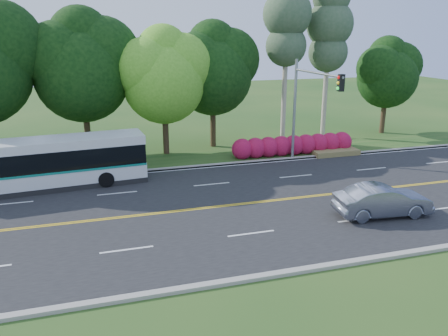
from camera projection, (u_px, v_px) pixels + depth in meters
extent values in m
plane|color=#204818|center=(238.00, 205.00, 22.98)|extent=(120.00, 120.00, 0.00)
cube|color=black|center=(238.00, 205.00, 22.98)|extent=(60.00, 14.00, 0.02)
cube|color=#9A958B|center=(205.00, 166.00, 29.52)|extent=(60.00, 0.30, 0.15)
cube|color=#9A958B|center=(296.00, 271.00, 16.40)|extent=(60.00, 0.30, 0.15)
cube|color=#204818|center=(199.00, 159.00, 31.22)|extent=(60.00, 4.00, 0.10)
cube|color=gold|center=(238.00, 205.00, 22.90)|extent=(57.00, 0.10, 0.00)
cube|color=gold|center=(237.00, 204.00, 23.05)|extent=(57.00, 0.10, 0.00)
cube|color=silver|center=(127.00, 250.00, 18.16)|extent=(2.20, 0.12, 0.00)
cube|color=silver|center=(251.00, 233.00, 19.63)|extent=(2.20, 0.12, 0.00)
cube|color=silver|center=(358.00, 219.00, 21.11)|extent=(2.20, 0.12, 0.00)
cube|color=silver|center=(11.00, 203.00, 23.10)|extent=(2.20, 0.12, 0.00)
cube|color=silver|center=(117.00, 193.00, 24.58)|extent=(2.20, 0.12, 0.00)
cube|color=silver|center=(212.00, 184.00, 26.05)|extent=(2.20, 0.12, 0.00)
cube|color=silver|center=(296.00, 176.00, 27.53)|extent=(2.20, 0.12, 0.00)
cube|color=silver|center=(371.00, 169.00, 29.00)|extent=(2.20, 0.12, 0.00)
cube|color=silver|center=(440.00, 162.00, 30.48)|extent=(2.20, 0.12, 0.00)
cube|color=silver|center=(206.00, 168.00, 29.26)|extent=(57.00, 0.12, 0.00)
cube|color=silver|center=(293.00, 268.00, 16.69)|extent=(57.00, 0.12, 0.00)
cylinder|color=#302115|center=(88.00, 133.00, 31.45)|extent=(0.44, 0.44, 3.60)
sphere|color=black|center=(82.00, 75.00, 30.23)|extent=(6.60, 6.60, 6.60)
sphere|color=black|center=(103.00, 54.00, 30.52)|extent=(5.28, 5.28, 5.28)
sphere|color=black|center=(60.00, 58.00, 29.36)|extent=(4.95, 4.95, 4.95)
sphere|color=black|center=(80.00, 37.00, 29.90)|extent=(4.29, 4.29, 4.29)
cylinder|color=#302115|center=(166.00, 133.00, 32.06)|extent=(0.44, 0.44, 3.24)
sphere|color=#4B9B20|center=(164.00, 83.00, 30.98)|extent=(5.80, 5.80, 5.80)
sphere|color=#4B9B20|center=(181.00, 66.00, 31.27)|extent=(4.64, 4.64, 4.64)
sphere|color=#4B9B20|center=(147.00, 69.00, 30.19)|extent=(4.35, 4.35, 4.35)
sphere|color=#4B9B20|center=(163.00, 51.00, 30.73)|extent=(3.77, 3.77, 3.77)
cylinder|color=#302115|center=(213.00, 125.00, 34.48)|extent=(0.44, 0.44, 3.42)
sphere|color=black|center=(213.00, 76.00, 33.36)|extent=(6.00, 6.00, 6.00)
sphere|color=black|center=(228.00, 59.00, 33.64)|extent=(4.80, 4.80, 4.80)
sphere|color=black|center=(198.00, 62.00, 32.54)|extent=(4.50, 4.50, 4.50)
sphere|color=black|center=(212.00, 45.00, 33.09)|extent=(3.90, 3.90, 3.90)
cylinder|color=#ADA38B|center=(285.00, 82.00, 35.15)|extent=(0.40, 0.40, 9.80)
sphere|color=#345233|center=(286.00, 46.00, 34.33)|extent=(3.23, 3.23, 3.23)
sphere|color=#345233|center=(287.00, 14.00, 33.62)|extent=(3.80, 3.80, 3.80)
cylinder|color=#ADA38B|center=(326.00, 84.00, 36.79)|extent=(0.40, 0.40, 9.10)
sphere|color=#345233|center=(328.00, 52.00, 36.02)|extent=(3.23, 3.23, 3.23)
sphere|color=#345233|center=(330.00, 24.00, 35.37)|extent=(3.80, 3.80, 3.80)
cylinder|color=#302115|center=(383.00, 116.00, 39.29)|extent=(0.44, 0.44, 3.06)
sphere|color=black|center=(387.00, 78.00, 38.30)|extent=(5.20, 5.20, 5.20)
sphere|color=black|center=(398.00, 66.00, 38.58)|extent=(4.16, 4.16, 4.16)
sphere|color=black|center=(379.00, 68.00, 37.57)|extent=(3.90, 3.90, 3.90)
sphere|color=black|center=(388.00, 55.00, 38.12)|extent=(3.38, 3.38, 3.38)
sphere|color=maroon|center=(242.00, 149.00, 31.09)|extent=(1.50, 1.50, 1.50)
sphere|color=maroon|center=(255.00, 148.00, 31.36)|extent=(1.50, 1.50, 1.50)
sphere|color=maroon|center=(268.00, 147.00, 31.62)|extent=(1.50, 1.50, 1.50)
sphere|color=maroon|center=(281.00, 146.00, 31.89)|extent=(1.50, 1.50, 1.50)
sphere|color=maroon|center=(294.00, 145.00, 32.16)|extent=(1.50, 1.50, 1.50)
sphere|color=maroon|center=(306.00, 144.00, 32.43)|extent=(1.50, 1.50, 1.50)
sphere|color=maroon|center=(318.00, 143.00, 32.70)|extent=(1.50, 1.50, 1.50)
sphere|color=maroon|center=(330.00, 143.00, 32.97)|extent=(1.50, 1.50, 1.50)
sphere|color=maroon|center=(342.00, 142.00, 33.23)|extent=(1.50, 1.50, 1.50)
cube|color=brown|center=(335.00, 152.00, 32.39)|extent=(3.50, 1.40, 0.40)
cylinder|color=gray|center=(294.00, 111.00, 30.39)|extent=(0.20, 0.20, 7.00)
cylinder|color=gray|center=(317.00, 73.00, 26.81)|extent=(0.14, 6.00, 0.14)
cube|color=black|center=(341.00, 83.00, 24.34)|extent=(0.32, 0.28, 0.95)
sphere|color=red|center=(339.00, 77.00, 24.20)|extent=(0.18, 0.18, 0.18)
sphere|color=yellow|center=(338.00, 83.00, 24.29)|extent=(0.18, 0.18, 0.18)
sphere|color=#19D833|center=(338.00, 88.00, 24.38)|extent=(0.18, 0.18, 0.18)
cube|color=silver|center=(49.00, 175.00, 25.26)|extent=(11.19, 3.34, 0.91)
cube|color=black|center=(47.00, 158.00, 24.96)|extent=(11.14, 3.38, 1.14)
cube|color=silver|center=(45.00, 144.00, 24.71)|extent=(11.19, 3.34, 0.51)
cube|color=#0C7466|center=(48.00, 168.00, 25.14)|extent=(11.14, 3.39, 0.13)
cube|color=black|center=(50.00, 185.00, 25.44)|extent=(11.18, 3.25, 0.32)
cylinder|color=black|center=(106.00, 179.00, 25.46)|extent=(0.94, 0.34, 0.92)
cylinder|color=black|center=(102.00, 169.00, 27.41)|extent=(0.94, 0.34, 0.92)
imported|color=slate|center=(383.00, 201.00, 21.37)|extent=(4.82, 2.05, 1.55)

